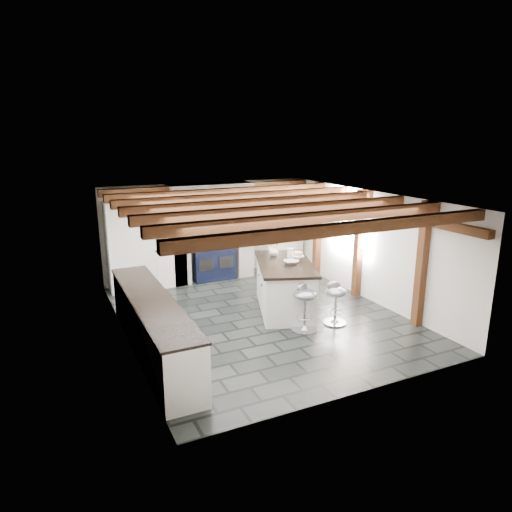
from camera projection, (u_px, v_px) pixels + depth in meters
name	position (u px, v px, depth m)	size (l,w,h in m)	color
ground	(260.00, 316.00, 8.80)	(6.00, 6.00, 0.00)	black
room_shell	(204.00, 250.00, 9.51)	(6.00, 6.03, 6.00)	silver
range_cooker	(212.00, 260.00, 11.02)	(1.00, 0.63, 0.99)	black
kitchen_island	(284.00, 285.00, 9.04)	(1.66, 2.22, 1.31)	white
bar_stool_near	(336.00, 298.00, 8.36)	(0.47, 0.47, 0.80)	silver
bar_stool_far	(304.00, 302.00, 8.04)	(0.56, 0.56, 0.87)	silver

